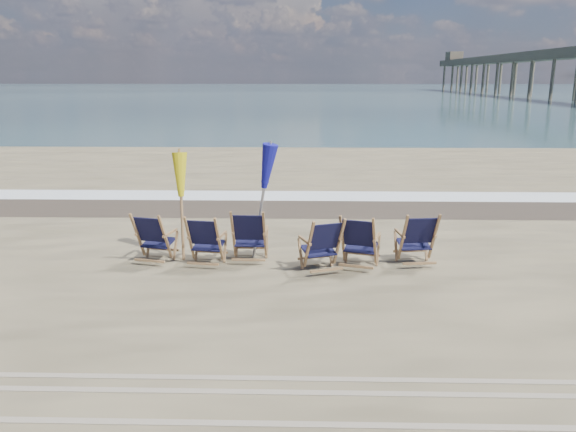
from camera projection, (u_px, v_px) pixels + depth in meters
name	position (u px, v px, depth m)	size (l,w,h in m)	color
ocean	(302.00, 91.00, 132.93)	(400.00, 400.00, 0.00)	#3B5B62
surf_foam	(293.00, 196.00, 16.85)	(200.00, 1.40, 0.01)	silver
wet_sand_strip	(292.00, 207.00, 15.40)	(200.00, 2.60, 0.00)	#42362A
tire_tracks	(276.00, 407.00, 6.09)	(80.00, 1.30, 0.01)	gray
beach_chair_0	(165.00, 239.00, 10.56)	(0.66, 0.74, 1.03)	black
beach_chair_1	(219.00, 242.00, 10.42)	(0.65, 0.74, 1.02)	black
beach_chair_2	(265.00, 237.00, 10.65)	(0.69, 0.77, 1.07)	black
beach_chair_3	(339.00, 244.00, 10.21)	(0.68, 0.76, 1.06)	black
beach_chair_4	(374.00, 244.00, 10.21)	(0.69, 0.77, 1.07)	black
beach_chair_5	(434.00, 239.00, 10.50)	(0.69, 0.77, 1.07)	black
umbrella_yellow	(180.00, 181.00, 10.75)	(0.30, 0.30, 2.07)	olive
umbrella_blue	(261.00, 171.00, 10.68)	(0.30, 0.30, 2.28)	#A5A5AD
fishing_pier	(572.00, 67.00, 78.49)	(4.40, 140.00, 9.30)	brown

